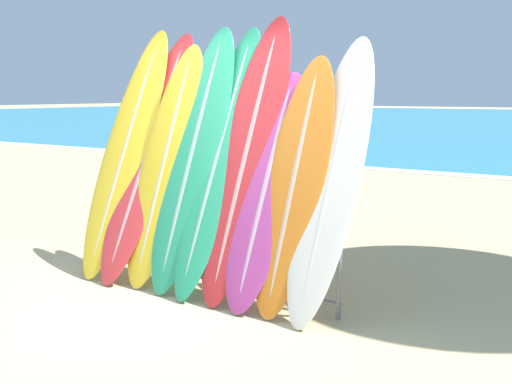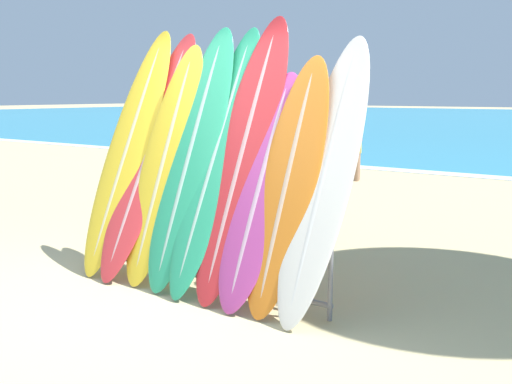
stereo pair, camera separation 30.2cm
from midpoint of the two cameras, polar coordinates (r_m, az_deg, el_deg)
The scene contains 14 objects.
ground_plane at distance 5.15m, azimuth -10.49°, elevation -10.74°, with size 160.00×160.00×0.00m, color tan.
surfboard_rack at distance 5.37m, azimuth -3.34°, elevation -4.99°, with size 2.59×0.04×0.78m.
surfboard_slot_0 at distance 6.14m, azimuth -10.65°, elevation 4.09°, with size 0.57×1.20×2.42m.
surfboard_slot_1 at distance 5.95m, azimuth -8.65°, elevation 3.81°, with size 0.58×1.31×2.39m.
surfboard_slot_2 at distance 5.70m, azimuth -7.14°, elevation 2.88°, with size 0.57×0.99×2.24m.
surfboard_slot_3 at distance 5.52m, azimuth -4.58°, elevation 3.55°, with size 0.58×1.11×2.40m.
surfboard_slot_4 at distance 5.37m, azimuth -2.18°, elevation 3.37°, with size 0.50×1.24×2.39m.
surfboard_slot_5 at distance 5.20m, azimuth 0.46°, elevation 3.61°, with size 0.57×1.19×2.47m.
surfboard_slot_6 at distance 4.99m, azimuth 2.22°, elevation 0.39°, with size 0.55×0.99×1.96m.
surfboard_slot_7 at distance 4.86m, azimuth 4.89°, elevation 0.90°, with size 0.54×0.95×2.09m.
surfboard_slot_8 at distance 4.76m, azimuth 8.39°, elevation 1.61°, with size 0.51×1.16×2.25m.
person_near_water at distance 12.37m, azimuth 10.39°, elevation 5.34°, with size 0.23×0.28×1.69m.
person_mid_beach at distance 10.67m, azimuth 2.36°, elevation 5.14°, with size 0.31×0.28×1.79m.
person_far_left at distance 7.83m, azimuth 3.79°, elevation 3.15°, with size 0.28×0.28×1.68m.
Camera 2 is at (3.63, -3.26, 1.76)m, focal length 42.00 mm.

